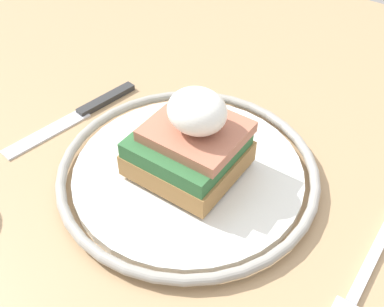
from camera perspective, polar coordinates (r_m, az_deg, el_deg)
dining_table at (r=0.59m, az=2.50°, el=-7.20°), size 0.98×0.85×0.72m
plate at (r=0.47m, az=-0.00°, el=-2.41°), size 0.26×0.26×0.02m
sandwich at (r=0.44m, az=0.11°, el=1.33°), size 0.12×0.12×0.09m
fork at (r=0.43m, az=19.76°, el=-13.33°), size 0.02×0.15×0.00m
knife at (r=0.56m, az=-12.76°, el=4.78°), size 0.04×0.17×0.01m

